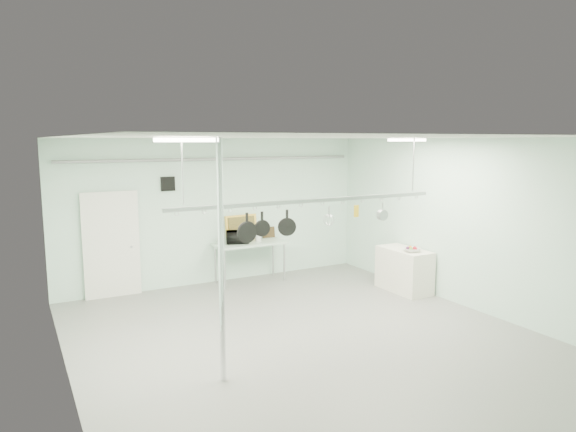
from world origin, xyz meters
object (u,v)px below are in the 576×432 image
microwave (238,237)px  skillet_right (287,222)px  coffee_canister (258,237)px  fruit_bowl (412,250)px  pot_rack (312,199)px  prep_table (250,245)px  side_cabinet (404,270)px  skillet_mid (262,223)px  chrome_pole (221,263)px  skillet_left (247,227)px

microwave → skillet_right: bearing=100.2°
coffee_canister → skillet_right: bearing=-107.8°
fruit_bowl → skillet_right: 3.57m
pot_rack → coffee_canister: size_ratio=24.79×
prep_table → side_cabinet: bearing=-40.8°
prep_table → side_cabinet: size_ratio=1.33×
pot_rack → skillet_mid: 0.94m
prep_table → skillet_right: size_ratio=4.03×
prep_table → coffee_canister: bearing=8.7°
prep_table → chrome_pole: bearing=-118.7°
fruit_bowl → skillet_left: 4.21m
skillet_mid → skillet_right: same height
prep_table → pot_rack: size_ratio=0.33×
side_cabinet → skillet_mid: (-3.83, -1.10, 1.45)m
coffee_canister → skillet_left: size_ratio=0.44×
side_cabinet → skillet_left: size_ratio=2.72×
coffee_canister → skillet_right: 3.61m
chrome_pole → skillet_right: chrome_pole is taller
pot_rack → coffee_canister: 3.61m
skillet_left → skillet_right: (0.68, 0.00, 0.02)m
microwave → fruit_bowl: 3.74m
skillet_left → skillet_right: 0.68m
side_cabinet → microwave: bearing=141.8°
coffee_canister → skillet_right: size_ratio=0.49×
coffee_canister → skillet_left: (-1.75, -3.33, 0.86)m
prep_table → skillet_mid: size_ratio=4.44×
chrome_pole → skillet_mid: (1.02, 0.90, 0.30)m
fruit_bowl → skillet_left: size_ratio=0.78×
skillet_left → skillet_mid: same height
prep_table → side_cabinet: prep_table is taller
chrome_pole → skillet_mid: chrome_pole is taller
fruit_bowl → coffee_canister: bearing=132.2°
skillet_mid → fruit_bowl: bearing=20.1°
skillet_left → skillet_mid: size_ratio=1.23×
side_cabinet → fruit_bowl: (-0.06, -0.27, 0.49)m
chrome_pole → prep_table: bearing=61.3°
chrome_pole → skillet_mid: 1.39m
chrome_pole → pot_rack: chrome_pole is taller
pot_rack → microwave: (0.12, 3.33, -1.19)m
skillet_left → prep_table: bearing=60.0°
skillet_mid → pot_rack: bearing=7.7°
side_cabinet → coffee_canister: (-2.33, 2.23, 0.55)m
microwave → skillet_mid: (-1.00, -3.33, 0.86)m
chrome_pole → side_cabinet: chrome_pole is taller
skillet_left → skillet_mid: (0.25, 0.00, 0.04)m
side_cabinet → pot_rack: 3.62m
prep_table → pot_rack: bearing=-96.9°
chrome_pole → skillet_left: 1.21m
side_cabinet → fruit_bowl: size_ratio=3.50×
microwave → skillet_left: bearing=89.3°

